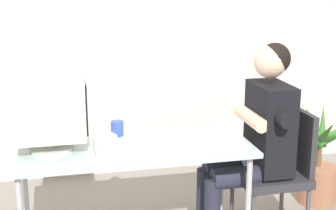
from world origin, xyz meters
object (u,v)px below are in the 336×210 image
Objects in this scene: person_seated at (256,134)px; keyboard at (106,143)px; office_chair at (280,166)px; desk at (133,154)px; potted_plant at (318,164)px; crt_monitor at (50,109)px; desk_mug at (117,128)px.

keyboard is at bearing 179.32° from person_seated.
desk is at bearing -178.63° from office_chair.
office_chair is 0.65m from potted_plant.
office_chair is 0.31m from person_seated.
office_chair reaches higher than keyboard.
person_seated is (1.33, -0.01, -0.25)m from crt_monitor.
crt_monitor is at bearing -170.17° from potted_plant.
desk is 1.04m from office_chair.
potted_plant is 1.67m from desk_mug.
potted_plant reaches higher than desk.
person_seated is at bearing -0.57° from crt_monitor.
keyboard is 4.24× the size of desk_mug.
potted_plant reaches higher than keyboard.
desk_mug reaches higher than potted_plant.
office_chair is at bearing -0.57° from keyboard.
desk_mug is (0.43, 0.19, -0.21)m from crt_monitor.
potted_plant is (1.69, 0.35, -0.42)m from keyboard.
office_chair is at bearing 0.00° from person_seated.
office_chair is at bearing -0.50° from crt_monitor.
keyboard is 1.78m from potted_plant.
desk_mug is (-0.07, 0.22, 0.10)m from desk.
desk_mug is (-1.60, -0.16, 0.46)m from potted_plant.
person_seated reaches higher than desk.
desk is 1.70× the size of office_chair.
desk is 1.11× the size of person_seated.
desk_mug reaches higher than keyboard.
person_seated is at bearing -0.68° from keyboard.
desk is 3.28× the size of crt_monitor.
person_seated is (0.84, 0.02, 0.07)m from desk.
crt_monitor is at bearing -156.35° from desk_mug.
potted_plant is 7.84× the size of desk_mug.
crt_monitor is 1.60m from office_chair.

